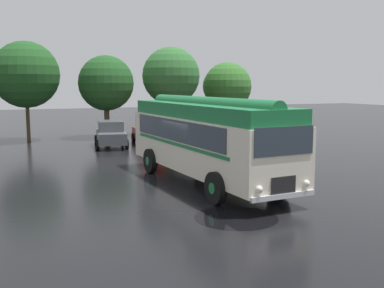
{
  "coord_description": "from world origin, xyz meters",
  "views": [
    {
      "loc": [
        -7.14,
        -16.61,
        3.98
      ],
      "look_at": [
        0.23,
        1.28,
        1.4
      ],
      "focal_mm": 42.0,
      "sensor_mm": 36.0,
      "label": 1
    }
  ],
  "objects": [
    {
      "name": "tree_right_of_centre",
      "position": [
        4.97,
        16.84,
        4.66
      ],
      "size": [
        4.51,
        4.51,
        6.88
      ],
      "color": "#4C3823",
      "rests_on": "ground"
    },
    {
      "name": "tree_centre",
      "position": [
        -0.15,
        16.84,
        4.04
      ],
      "size": [
        4.08,
        4.08,
        6.11
      ],
      "color": "#4C3823",
      "rests_on": "ground"
    },
    {
      "name": "ground_plane",
      "position": [
        0.0,
        0.0,
        0.0
      ],
      "size": [
        120.0,
        120.0,
        0.0
      ],
      "primitive_type": "plane",
      "color": "black"
    },
    {
      "name": "tree_far_right",
      "position": [
        10.14,
        17.87,
        3.79
      ],
      "size": [
        4.11,
        4.09,
        5.84
      ],
      "color": "#4C3823",
      "rests_on": "ground"
    },
    {
      "name": "puddle_patch",
      "position": [
        -0.94,
        -5.03,
        0.0
      ],
      "size": [
        2.52,
        2.52,
        0.01
      ],
      "primitive_type": "cylinder",
      "color": "black",
      "rests_on": "ground"
    },
    {
      "name": "vintage_bus",
      "position": [
        0.23,
        -0.23,
        1.89
      ],
      "size": [
        3.37,
        10.27,
        3.49
      ],
      "color": "silver",
      "rests_on": "ground"
    },
    {
      "name": "tree_left_of_centre",
      "position": [
        -5.81,
        16.96,
        4.72
      ],
      "size": [
        4.62,
        4.62,
        6.96
      ],
      "color": "#4C3823",
      "rests_on": "ground"
    },
    {
      "name": "car_mid_left",
      "position": [
        1.59,
        12.02,
        0.85
      ],
      "size": [
        2.24,
        4.34,
        1.66
      ],
      "color": "maroon",
      "rests_on": "ground"
    },
    {
      "name": "car_near_left",
      "position": [
        -1.08,
        11.8,
        0.85
      ],
      "size": [
        2.41,
        4.4,
        1.66
      ],
      "color": "#4C5156",
      "rests_on": "ground"
    }
  ]
}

